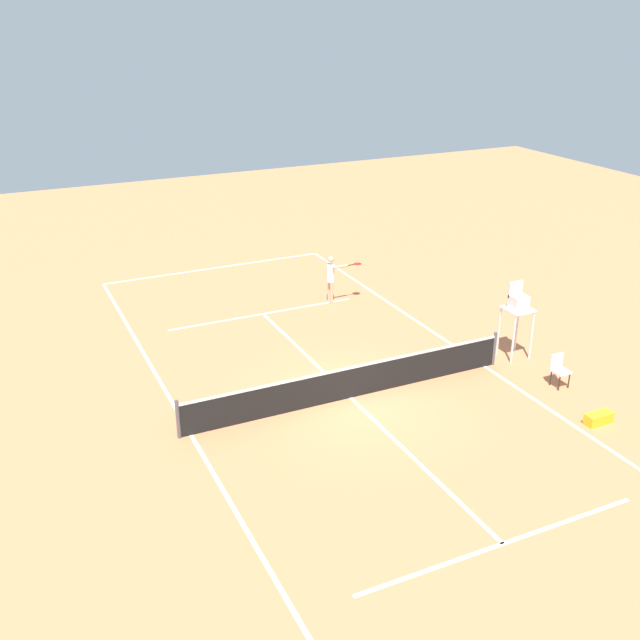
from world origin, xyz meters
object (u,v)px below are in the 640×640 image
object	(u,v)px
player_serving	(332,275)
umpire_chair	(518,308)
tennis_ball	(320,315)
equipment_bag	(599,418)
courtside_chair_near	(559,369)

from	to	relation	value
player_serving	umpire_chair	xyz separation A→B (m)	(-3.13, 6.40, 0.53)
player_serving	umpire_chair	bearing A→B (deg)	24.86
tennis_ball	equipment_bag	xyz separation A→B (m)	(-3.48, 9.64, 0.12)
player_serving	courtside_chair_near	xyz separation A→B (m)	(-3.05, 8.51, -0.54)
player_serving	equipment_bag	bearing A→B (deg)	12.41
courtside_chair_near	equipment_bag	world-z (taller)	courtside_chair_near
player_serving	umpire_chair	size ratio (longest dim) A/B	0.75
player_serving	courtside_chair_near	bearing A→B (deg)	18.53
player_serving	equipment_bag	world-z (taller)	player_serving
player_serving	tennis_ball	world-z (taller)	player_serving
tennis_ball	equipment_bag	size ratio (longest dim) A/B	0.09
umpire_chair	equipment_bag	bearing A→B (deg)	82.30
tennis_ball	courtside_chair_near	xyz separation A→B (m)	(-3.97, 7.55, 0.50)
equipment_bag	umpire_chair	bearing A→B (deg)	-97.70
tennis_ball	courtside_chair_near	world-z (taller)	courtside_chair_near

